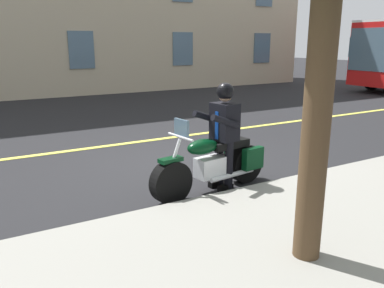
{
  "coord_description": "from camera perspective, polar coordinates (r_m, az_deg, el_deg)",
  "views": [
    {
      "loc": [
        3.43,
        6.63,
        2.36
      ],
      "look_at": [
        0.39,
        1.29,
        0.75
      ],
      "focal_mm": 36.71,
      "sensor_mm": 36.0,
      "label": 1
    }
  ],
  "objects": [
    {
      "name": "rider_main",
      "position": [
        6.29,
        4.64,
        2.48
      ],
      "size": [
        0.67,
        0.61,
        1.74
      ],
      "color": "black",
      "rests_on": "ground_plane"
    },
    {
      "name": "sidewalk_curb",
      "position": [
        4.64,
        25.66,
        -16.42
      ],
      "size": [
        60.0,
        5.0,
        0.15
      ],
      "primitive_type": "cube",
      "color": "gray",
      "rests_on": "ground_plane"
    },
    {
      "name": "ground_plane",
      "position": [
        7.83,
        -2.19,
        -2.87
      ],
      "size": [
        80.0,
        80.0,
        0.0
      ],
      "primitive_type": "plane",
      "color": "black"
    },
    {
      "name": "motorcycle_main",
      "position": [
        6.32,
        3.27,
        -2.93
      ],
      "size": [
        2.22,
        0.78,
        1.26
      ],
      "color": "black",
      "rests_on": "ground_plane"
    },
    {
      "name": "lane_center_stripe",
      "position": [
        9.58,
        -7.73,
        0.32
      ],
      "size": [
        60.0,
        0.16,
        0.01
      ],
      "primitive_type": "cube",
      "color": "#E5DB4C",
      "rests_on": "ground_plane"
    }
  ]
}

